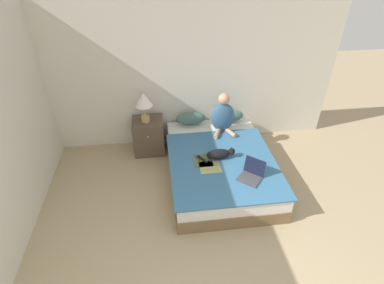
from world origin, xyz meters
TOP-DOWN VIEW (x-y plane):
  - wall_back at (0.00, 3.61)m, footprint 5.28×0.05m
  - bed at (0.47, 2.48)m, footprint 1.55×2.13m
  - pillow_near at (0.13, 3.41)m, footprint 0.52×0.22m
  - pillow_far at (0.81, 3.41)m, footprint 0.52×0.22m
  - person_sitting at (0.64, 3.13)m, footprint 0.39×0.38m
  - cat_tabby at (0.44, 2.39)m, footprint 0.56×0.19m
  - laptop_open at (0.78, 1.92)m, footprint 0.41×0.41m
  - nightstand at (-0.61, 3.31)m, footprint 0.51×0.48m
  - table_lamp at (-0.63, 3.29)m, footprint 0.28×0.28m

SIDE VIEW (x-z plane):
  - bed at x=0.47m, z-range 0.00..0.43m
  - nightstand at x=-0.61m, z-range 0.00..0.61m
  - laptop_open at x=0.78m, z-range 0.36..0.61m
  - cat_tabby at x=0.44m, z-range 0.43..0.59m
  - pillow_near at x=0.13m, z-range 0.43..0.65m
  - pillow_far at x=0.81m, z-range 0.43..0.65m
  - person_sitting at x=0.64m, z-range 0.37..1.05m
  - table_lamp at x=-0.63m, z-range 0.72..1.23m
  - wall_back at x=0.00m, z-range 0.00..2.55m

